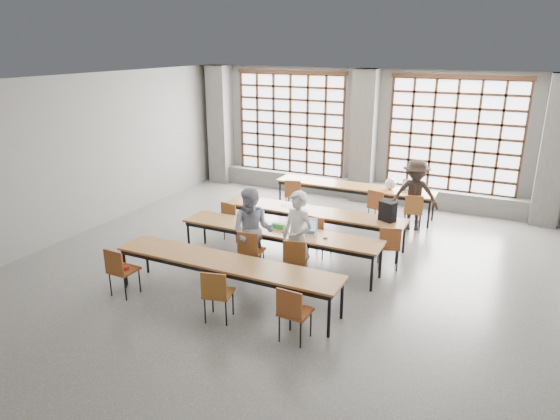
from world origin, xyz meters
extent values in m
plane|color=#4C4C49|center=(0.00, 0.00, 0.00)|extent=(11.00, 11.00, 0.00)
plane|color=silver|center=(0.00, 0.00, 3.50)|extent=(11.00, 11.00, 0.00)
plane|color=slate|center=(0.00, 5.50, 1.75)|extent=(10.00, 0.00, 10.00)
plane|color=slate|center=(-5.00, 0.00, 1.75)|extent=(0.00, 11.00, 11.00)
cube|color=#504F4D|center=(-4.50, 5.22, 1.75)|extent=(0.60, 0.55, 3.50)
cube|color=#504F4D|center=(0.00, 5.22, 1.75)|extent=(0.60, 0.55, 3.50)
cube|color=#504F4D|center=(4.50, 5.22, 1.75)|extent=(0.60, 0.55, 3.50)
cube|color=white|center=(-2.25, 5.48, 1.90)|extent=(3.20, 0.02, 2.80)
cube|color=black|center=(-2.25, 5.40, 1.90)|extent=(3.20, 0.05, 2.80)
cube|color=black|center=(-2.25, 5.40, 0.45)|extent=(3.32, 0.07, 0.10)
cube|color=black|center=(-2.25, 5.40, 3.35)|extent=(3.32, 0.07, 0.10)
cube|color=white|center=(2.25, 5.48, 1.90)|extent=(3.20, 0.02, 2.80)
cube|color=black|center=(2.25, 5.40, 1.90)|extent=(3.20, 0.05, 2.80)
cube|color=black|center=(2.25, 5.40, 0.45)|extent=(3.32, 0.07, 0.10)
cube|color=black|center=(2.25, 5.40, 3.35)|extent=(3.32, 0.07, 0.10)
cube|color=#504F4D|center=(0.00, 5.30, 0.25)|extent=(9.80, 0.35, 0.50)
cube|color=brown|center=(0.16, 3.99, 0.71)|extent=(4.00, 0.70, 0.04)
cube|color=black|center=(0.16, 3.99, 0.65)|extent=(3.90, 0.64, 0.08)
cylinder|color=black|center=(-1.76, 3.70, 0.34)|extent=(0.05, 0.05, 0.69)
cylinder|color=black|center=(-1.76, 4.28, 0.34)|extent=(0.05, 0.05, 0.69)
cylinder|color=black|center=(2.08, 3.70, 0.34)|extent=(0.05, 0.05, 0.69)
cylinder|color=black|center=(2.08, 4.28, 0.34)|extent=(0.05, 0.05, 0.69)
cube|color=brown|center=(-0.04, 1.71, 0.71)|extent=(4.00, 0.70, 0.04)
cube|color=black|center=(-0.04, 1.71, 0.65)|extent=(3.90, 0.64, 0.08)
cylinder|color=black|center=(-1.96, 1.42, 0.34)|extent=(0.05, 0.05, 0.69)
cylinder|color=black|center=(-1.96, 2.00, 0.34)|extent=(0.05, 0.05, 0.69)
cylinder|color=black|center=(1.88, 1.42, 0.34)|extent=(0.05, 0.05, 0.69)
cylinder|color=black|center=(1.88, 2.00, 0.34)|extent=(0.05, 0.05, 0.69)
cube|color=brown|center=(-0.17, 0.36, 0.71)|extent=(4.00, 0.70, 0.04)
cube|color=black|center=(-0.17, 0.36, 0.65)|extent=(3.90, 0.64, 0.08)
cylinder|color=black|center=(-2.09, 0.07, 0.34)|extent=(0.05, 0.05, 0.69)
cylinder|color=black|center=(-2.09, 0.65, 0.34)|extent=(0.05, 0.05, 0.69)
cylinder|color=black|center=(1.75, 0.07, 0.34)|extent=(0.05, 0.05, 0.69)
cylinder|color=black|center=(1.75, 0.65, 0.34)|extent=(0.05, 0.05, 0.69)
cube|color=brown|center=(-0.34, -1.31, 0.71)|extent=(4.00, 0.70, 0.04)
cube|color=black|center=(-0.34, -1.31, 0.65)|extent=(3.90, 0.64, 0.08)
cylinder|color=black|center=(-2.26, -1.60, 0.34)|extent=(0.05, 0.05, 0.69)
cylinder|color=black|center=(-2.26, -1.02, 0.34)|extent=(0.05, 0.05, 0.69)
cylinder|color=black|center=(1.58, -1.60, 0.34)|extent=(0.05, 0.05, 0.69)
cylinder|color=black|center=(1.58, -1.02, 0.34)|extent=(0.05, 0.05, 0.69)
cube|color=maroon|center=(-1.24, 3.44, 0.45)|extent=(0.51, 0.51, 0.04)
cube|color=maroon|center=(-1.19, 3.24, 0.68)|extent=(0.40, 0.13, 0.40)
cylinder|color=black|center=(-1.24, 3.44, 0.23)|extent=(0.02, 0.02, 0.45)
cube|color=brown|center=(0.96, 3.44, 0.45)|extent=(0.50, 0.50, 0.04)
cube|color=brown|center=(0.92, 3.24, 0.68)|extent=(0.40, 0.11, 0.40)
cylinder|color=black|center=(0.96, 3.44, 0.23)|extent=(0.02, 0.02, 0.45)
cube|color=brown|center=(1.76, 3.44, 0.45)|extent=(0.50, 0.50, 0.04)
cube|color=brown|center=(1.81, 3.24, 0.68)|extent=(0.40, 0.12, 0.40)
cylinder|color=black|center=(1.76, 3.44, 0.23)|extent=(0.02, 0.02, 0.45)
cube|color=brown|center=(-1.64, 1.16, 0.45)|extent=(0.48, 0.48, 0.04)
cube|color=brown|center=(-1.67, 0.97, 0.68)|extent=(0.40, 0.10, 0.40)
cylinder|color=black|center=(-1.64, 1.16, 0.23)|extent=(0.02, 0.02, 0.45)
cube|color=brown|center=(0.36, 1.16, 0.45)|extent=(0.49, 0.49, 0.04)
cube|color=brown|center=(0.32, 0.97, 0.68)|extent=(0.40, 0.10, 0.40)
cylinder|color=black|center=(0.36, 1.16, 0.23)|extent=(0.02, 0.02, 0.45)
cube|color=brown|center=(1.76, 1.16, 0.45)|extent=(0.53, 0.53, 0.04)
cube|color=brown|center=(1.82, 0.97, 0.68)|extent=(0.39, 0.15, 0.40)
cylinder|color=black|center=(1.76, 1.16, 0.23)|extent=(0.02, 0.02, 0.45)
cube|color=brown|center=(-0.47, -0.19, 0.45)|extent=(0.47, 0.47, 0.04)
cube|color=brown|center=(-0.44, -0.39, 0.68)|extent=(0.40, 0.08, 0.40)
cylinder|color=black|center=(-0.47, -0.19, 0.23)|extent=(0.02, 0.02, 0.45)
cube|color=brown|center=(0.43, -0.19, 0.45)|extent=(0.51, 0.51, 0.04)
cube|color=brown|center=(0.48, -0.39, 0.68)|extent=(0.39, 0.13, 0.40)
cylinder|color=black|center=(0.43, -0.19, 0.23)|extent=(0.02, 0.02, 0.45)
cube|color=brown|center=(-2.04, -1.86, 0.45)|extent=(0.44, 0.44, 0.04)
cube|color=brown|center=(-2.05, -2.06, 0.68)|extent=(0.40, 0.05, 0.40)
cylinder|color=black|center=(-2.04, -1.86, 0.23)|extent=(0.02, 0.02, 0.45)
cube|color=brown|center=(-0.14, -1.86, 0.45)|extent=(0.50, 0.50, 0.04)
cube|color=brown|center=(-0.09, -2.06, 0.68)|extent=(0.40, 0.12, 0.40)
cylinder|color=black|center=(-0.14, -1.86, 0.23)|extent=(0.02, 0.02, 0.45)
cube|color=brown|center=(1.16, -1.86, 0.45)|extent=(0.44, 0.44, 0.04)
cube|color=brown|center=(1.15, -2.06, 0.68)|extent=(0.40, 0.05, 0.40)
cylinder|color=black|center=(1.16, -1.86, 0.23)|extent=(0.02, 0.02, 0.45)
imported|color=silver|center=(0.43, -0.14, 0.85)|extent=(0.71, 0.56, 1.70)
imported|color=#19204D|center=(-0.47, -0.14, 0.83)|extent=(0.94, 0.82, 1.65)
imported|color=black|center=(1.76, 3.49, 0.83)|extent=(1.18, 0.83, 1.65)
cube|color=#B4B4B9|center=(0.38, 0.41, 0.74)|extent=(0.41, 0.34, 0.02)
cube|color=black|center=(0.38, 0.40, 0.75)|extent=(0.33, 0.24, 0.00)
cube|color=#B4B4B9|center=(0.35, 0.54, 0.86)|extent=(0.37, 0.15, 0.26)
cube|color=#88B4EB|center=(0.35, 0.53, 0.83)|extent=(0.31, 0.12, 0.21)
cube|color=#B9BABF|center=(1.51, 4.04, 0.74)|extent=(0.37, 0.28, 0.02)
cube|color=black|center=(1.51, 4.03, 0.75)|extent=(0.31, 0.20, 0.00)
cube|color=#B9BABF|center=(1.51, 4.18, 0.86)|extent=(0.36, 0.09, 0.26)
cube|color=#8BA8F0|center=(1.51, 4.16, 0.83)|extent=(0.31, 0.06, 0.21)
ellipsoid|color=silver|center=(0.78, 0.34, 0.75)|extent=(0.12, 0.10, 0.04)
cube|color=#2D8933|center=(-0.22, 0.44, 0.78)|extent=(0.25, 0.10, 0.09)
cube|color=black|center=(0.01, 0.26, 0.74)|extent=(0.14, 0.07, 0.01)
cube|color=white|center=(-0.64, 1.76, 0.73)|extent=(0.31, 0.23, 0.00)
cube|color=white|center=(-0.34, 1.66, 0.73)|extent=(0.33, 0.26, 0.00)
cube|color=black|center=(1.56, 1.76, 0.93)|extent=(0.37, 0.31, 0.40)
ellipsoid|color=silver|center=(1.06, 4.04, 0.87)|extent=(0.27, 0.22, 0.29)
cube|color=maroon|center=(-2.04, -1.86, 0.50)|extent=(0.21, 0.12, 0.06)
camera|label=1|loc=(3.71, -7.66, 4.12)|focal=32.00mm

